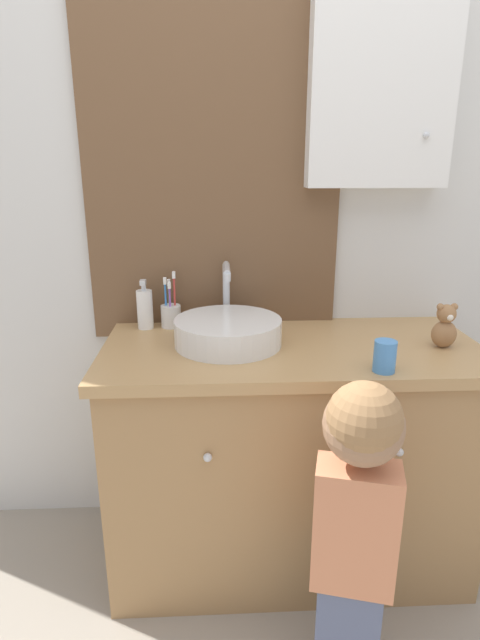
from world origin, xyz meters
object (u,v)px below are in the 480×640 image
object	(u,v)px
soap_dispenser	(145,309)
teddy_bear	(445,327)
sink_basin	(228,330)
toothbrush_holder	(171,314)
drinking_cup	(385,356)
child_figure	(358,502)

from	to	relation	value
soap_dispenser	teddy_bear	distance (m)	0.96
sink_basin	soap_dispenser	world-z (taller)	sink_basin
toothbrush_holder	teddy_bear	world-z (taller)	toothbrush_holder
toothbrush_holder	teddy_bear	distance (m)	0.88
sink_basin	teddy_bear	bearing A→B (deg)	-5.38
soap_dispenser	drinking_cup	world-z (taller)	soap_dispenser
sink_basin	soap_dispenser	size ratio (longest dim) A/B	2.24
soap_dispenser	child_figure	xyz separation A→B (m)	(0.57, -0.65, -0.30)
child_figure	teddy_bear	distance (m)	0.63
toothbrush_holder	soap_dispenser	size ratio (longest dim) A/B	1.13
toothbrush_holder	drinking_cup	size ratio (longest dim) A/B	2.21
child_figure	drinking_cup	xyz separation A→B (m)	(0.12, 0.24, 0.27)
child_figure	teddy_bear	size ratio (longest dim) A/B	6.24
sink_basin	child_figure	world-z (taller)	sink_basin
toothbrush_holder	child_figure	bearing A→B (deg)	-53.77
sink_basin	soap_dispenser	xyz separation A→B (m)	(-0.28, 0.17, 0.02)
sink_basin	child_figure	size ratio (longest dim) A/B	0.44
toothbrush_holder	soap_dispenser	bearing A→B (deg)	-172.15
toothbrush_holder	teddy_bear	bearing A→B (deg)	-16.04
child_figure	teddy_bear	xyz separation A→B (m)	(0.36, 0.42, 0.30)
drinking_cup	toothbrush_holder	bearing A→B (deg)	145.24
toothbrush_holder	child_figure	world-z (taller)	toothbrush_holder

